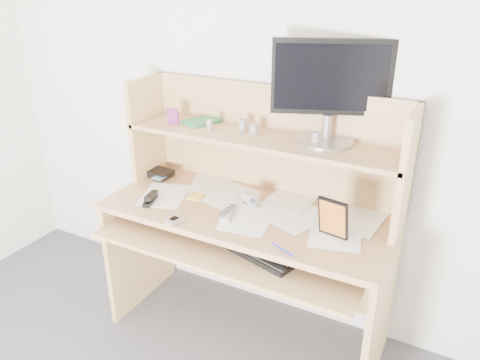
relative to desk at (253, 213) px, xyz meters
The scene contains 19 objects.
back_wall 0.60m from the desk, 90.00° to the left, with size 3.60×0.04×2.50m, color silver.
desk is the anchor object (origin of this frame).
paper_clutter 0.10m from the desk, 90.00° to the right, with size 1.32×0.54×0.01m, color white.
keyboard 0.26m from the desk, 65.15° to the right, with size 0.51×0.30×0.03m.
tv_remote 0.19m from the desk, 108.07° to the right, with size 0.05×0.17×0.02m, color #A3A39E.
flip_phone 0.42m from the desk, 124.20° to the right, with size 0.05×0.09×0.02m, color #B4B5B7.
stapler 0.52m from the desk, 153.57° to the right, with size 0.04×0.13×0.04m, color black.
wallet 0.62m from the desk, behind, with size 0.13×0.10×0.03m, color black.
sticky_note_pad 0.31m from the desk, 164.82° to the right, with size 0.07×0.07×0.01m, color #F2FE42.
digital_camera 0.09m from the desk, 124.43° to the right, with size 0.09×0.03×0.05m, color #B4B4B6.
game_case 0.49m from the desk, 17.65° to the right, with size 0.13×0.01×0.19m, color black.
blue_pen 0.46m from the desk, 48.08° to the right, with size 0.01×0.01×0.13m, color #1719B2.
card_box 0.65m from the desk, behind, with size 0.06×0.02×0.08m, color #A52F16.
shelf_book 0.55m from the desk, 161.79° to the left, with size 0.13×0.17×0.02m, color #317B56.
chip_stack_a 0.50m from the desk, 169.35° to the left, with size 0.04×0.04×0.05m, color black.
chip_stack_b 0.44m from the desk, 138.23° to the left, with size 0.04×0.04×0.06m, color silver.
chip_stack_c 0.42m from the desk, 118.85° to the left, with size 0.04×0.04×0.05m, color black.
chip_stack_d 0.51m from the desk, 13.89° to the left, with size 0.04×0.04×0.06m, color white.
monitor 0.72m from the desk, 26.83° to the left, with size 0.51×0.28×0.46m.
Camera 1 is at (0.91, -0.31, 1.80)m, focal length 35.00 mm.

